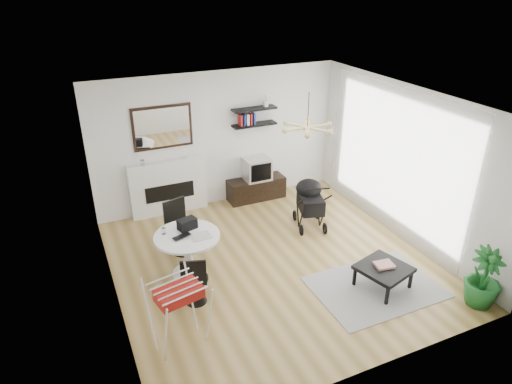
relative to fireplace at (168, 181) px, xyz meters
name	(u,v)px	position (x,y,z in m)	size (l,w,h in m)	color
floor	(273,262)	(1.10, -2.42, -0.69)	(5.00, 5.00, 0.00)	olive
ceiling	(277,102)	(1.10, -2.42, 2.01)	(5.00, 5.00, 0.00)	white
wall_back	(219,139)	(1.10, 0.08, 0.66)	(5.00, 5.00, 0.00)	white
wall_left	(106,222)	(-1.40, -2.42, 0.66)	(5.00, 5.00, 0.00)	white
wall_right	(404,163)	(3.60, -2.42, 0.66)	(5.00, 5.00, 0.00)	white
sheer_curtain	(392,160)	(3.50, -2.22, 0.66)	(0.04, 3.60, 2.60)	white
fireplace	(168,181)	(0.00, 0.00, 0.00)	(1.50, 0.17, 2.16)	white
shelf_lower	(254,125)	(1.81, -0.05, 0.91)	(0.90, 0.25, 0.04)	black
shelf_upper	(254,109)	(1.81, -0.05, 1.23)	(0.90, 0.25, 0.04)	black
pendant_lamp	(307,127)	(1.80, -2.12, 1.46)	(0.90, 0.90, 0.10)	tan
tv_console	(256,189)	(1.81, -0.14, -0.46)	(1.21, 0.42, 0.45)	black
crt_tv	(257,169)	(1.82, -0.15, 0.00)	(0.53, 0.46, 0.46)	silver
dining_table	(188,249)	(-0.26, -2.19, -0.20)	(1.01, 1.01, 0.74)	white
laptop	(183,238)	(-0.34, -2.26, 0.06)	(0.29, 0.19, 0.02)	black
black_bag	(187,224)	(-0.20, -2.01, 0.14)	(0.29, 0.17, 0.17)	black
newspaper	(201,236)	(-0.08, -2.31, 0.06)	(0.30, 0.25, 0.01)	silver
drinking_glass	(164,231)	(-0.57, -2.01, 0.10)	(0.06, 0.06, 0.10)	white
chair_far	(182,237)	(-0.17, -1.49, -0.39)	(0.48, 0.49, 0.93)	black
chair_near	(195,287)	(-0.37, -2.86, -0.43)	(0.43, 0.44, 0.82)	black
drying_rack	(179,314)	(-0.79, -3.59, -0.18)	(0.74, 0.71, 0.95)	white
stroller	(310,205)	(2.27, -1.57, -0.26)	(0.69, 0.88, 0.99)	black
rug	(375,287)	(2.23, -3.65, -0.68)	(1.88, 1.35, 0.01)	gray
coffee_table	(384,269)	(2.32, -3.68, -0.36)	(0.85, 0.85, 0.35)	black
magazines	(384,265)	(2.33, -3.66, -0.30)	(0.28, 0.22, 0.04)	#B8302E
potted_plant	(484,278)	(3.35, -4.56, -0.24)	(0.50, 0.50, 0.90)	#1C6325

